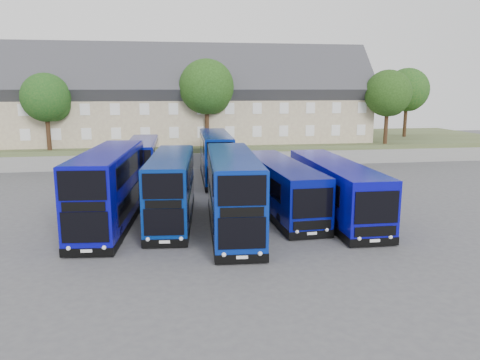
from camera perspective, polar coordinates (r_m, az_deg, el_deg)
name	(u,v)px	position (r m, az deg, el deg)	size (l,w,h in m)	color
ground	(211,240)	(25.72, -3.55, -7.35)	(120.00, 120.00, 0.00)	#46464C
retaining_wall	(190,161)	(48.91, -6.17, 2.37)	(70.00, 0.40, 1.50)	slate
earth_bank	(186,146)	(58.77, -6.64, 4.08)	(80.00, 20.00, 2.00)	#4A512E
terrace_row	(159,102)	(54.33, -9.81, 9.34)	(48.00, 10.40, 11.20)	tan
dd_front_left	(109,190)	(28.88, -15.66, -1.14)	(3.64, 11.52, 4.51)	#09089E
dd_front_mid	(171,190)	(29.01, -8.35, -1.18)	(3.28, 10.53, 4.12)	navy
dd_front_right	(233,194)	(26.89, -0.90, -1.68)	(3.23, 11.31, 4.44)	navy
dd_rear_left	(143,165)	(39.48, -11.75, 1.83)	(2.46, 9.91, 3.92)	#06107E
dd_rear_right	(216,158)	(41.67, -2.98, 2.73)	(2.79, 10.66, 4.21)	navy
coach_east_a	(281,188)	(31.14, 5.00, -0.96)	(3.12, 12.39, 3.36)	#060D7C
coach_east_b	(334,190)	(30.70, 11.44, -1.18)	(2.85, 12.82, 3.50)	#09089E
tree_west	(48,99)	(50.77, -22.40, 9.07)	(4.80, 4.80, 7.65)	#382314
tree_mid	(208,89)	(50.08, -3.94, 11.02)	(5.76, 5.76, 9.18)	#382314
tree_east	(389,95)	(55.06, 17.67, 9.83)	(5.12, 5.12, 8.16)	#382314
tree_far	(408,91)	(64.03, 19.77, 10.12)	(5.44, 5.44, 8.67)	#382314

